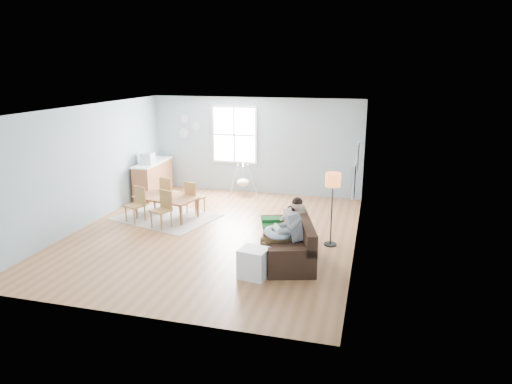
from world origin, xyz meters
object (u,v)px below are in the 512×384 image
(chair_sw, at_px, (137,202))
(counter, at_px, (153,178))
(father, at_px, (286,229))
(chair_ne, at_px, (193,196))
(storage_cube, at_px, (253,263))
(chair_nw, at_px, (168,191))
(sofa, at_px, (290,244))
(toddler, at_px, (286,221))
(chair_se, at_px, (163,207))
(monitor, at_px, (147,159))
(floor_lamp, at_px, (333,186))
(dining_table, at_px, (166,207))
(baby_swing, at_px, (243,182))

(chair_sw, bearing_deg, counter, 107.63)
(father, xyz_separation_m, chair_ne, (-2.75, 2.31, -0.21))
(father, height_order, storage_cube, father)
(chair_nw, distance_m, chair_ne, 0.79)
(sofa, height_order, toddler, toddler)
(chair_se, xyz_separation_m, chair_ne, (0.29, 1.06, -0.01))
(monitor, bearing_deg, floor_lamp, -22.86)
(floor_lamp, bearing_deg, chair_nw, 161.77)
(floor_lamp, xyz_separation_m, monitor, (-5.19, 2.19, -0.14))
(father, distance_m, chair_nw, 4.33)
(counter, height_order, monitor, monitor)
(chair_sw, xyz_separation_m, chair_se, (0.77, -0.21, 0.01))
(chair_ne, bearing_deg, chair_se, -105.14)
(chair_nw, bearing_deg, father, -35.65)
(floor_lamp, bearing_deg, chair_se, 178.18)
(chair_nw, bearing_deg, counter, 131.38)
(chair_se, distance_m, chair_ne, 1.10)
(toddler, relative_size, chair_sw, 0.93)
(floor_lamp, distance_m, monitor, 5.63)
(sofa, bearing_deg, chair_se, 162.96)
(storage_cube, xyz_separation_m, chair_se, (-2.62, 1.93, 0.21))
(sofa, bearing_deg, monitor, 146.28)
(chair_se, distance_m, counter, 2.80)
(chair_sw, bearing_deg, chair_se, -15.63)
(father, relative_size, storage_cube, 2.38)
(chair_sw, height_order, counter, counter)
(toddler, relative_size, monitor, 2.33)
(monitor, bearing_deg, chair_sw, -70.25)
(counter, bearing_deg, floor_lamp, -25.71)
(sofa, height_order, storage_cube, sofa)
(monitor, bearing_deg, storage_cube, -44.64)
(storage_cube, relative_size, chair_nw, 0.64)
(storage_cube, xyz_separation_m, chair_sw, (-3.38, 2.15, 0.20))
(chair_nw, bearing_deg, monitor, 140.37)
(floor_lamp, height_order, dining_table, floor_lamp)
(chair_se, xyz_separation_m, baby_swing, (0.99, 2.99, -0.08))
(chair_se, bearing_deg, counter, 121.38)
(dining_table, xyz_separation_m, baby_swing, (1.23, 2.35, 0.13))
(father, distance_m, dining_table, 3.81)
(chair_nw, bearing_deg, dining_table, -69.85)
(father, height_order, chair_se, father)
(chair_se, relative_size, counter, 0.49)
(chair_se, bearing_deg, father, -22.30)
(floor_lamp, height_order, chair_se, floor_lamp)
(storage_cube, relative_size, chair_ne, 0.64)
(father, distance_m, monitor, 5.58)
(floor_lamp, relative_size, monitor, 4.55)
(floor_lamp, bearing_deg, chair_sw, 175.78)
(storage_cube, bearing_deg, toddler, 73.52)
(dining_table, distance_m, monitor, 2.05)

